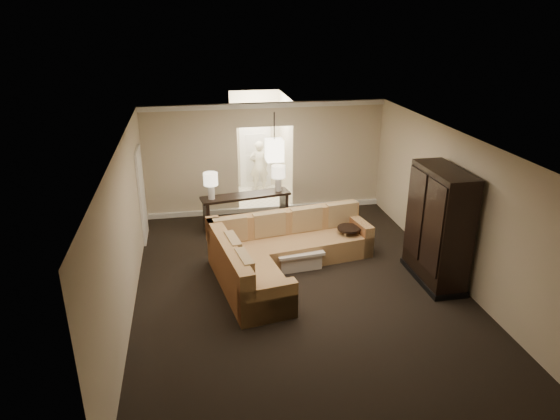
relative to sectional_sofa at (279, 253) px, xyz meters
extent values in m
plane|color=black|center=(0.25, -0.72, -0.40)|extent=(8.00, 8.00, 0.00)
cube|color=#C7B197|center=(0.25, 3.28, 1.00)|extent=(6.00, 0.04, 2.80)
cube|color=#C7B197|center=(0.25, -4.72, 1.00)|extent=(6.00, 0.04, 2.80)
cube|color=#C7B197|center=(-2.75, -0.72, 1.00)|extent=(0.04, 8.00, 2.80)
cube|color=#C7B197|center=(3.25, -0.72, 1.00)|extent=(0.04, 8.00, 2.80)
cube|color=white|center=(0.25, -0.72, 2.40)|extent=(6.00, 8.00, 0.02)
cube|color=silver|center=(0.25, 3.23, 2.33)|extent=(6.00, 0.10, 0.12)
cube|color=silver|center=(0.25, 3.23, -0.34)|extent=(6.00, 0.10, 0.12)
cube|color=white|center=(-2.72, 2.08, 0.65)|extent=(0.05, 0.90, 2.10)
cube|color=white|center=(0.25, 4.28, -0.40)|extent=(1.40, 2.00, 0.01)
cube|color=beige|center=(-0.45, 4.28, 1.00)|extent=(0.04, 2.00, 2.80)
cube|color=beige|center=(0.95, 4.28, 1.00)|extent=(0.04, 2.00, 2.80)
cube|color=beige|center=(0.25, 5.28, 1.00)|extent=(1.40, 0.04, 2.80)
cube|color=white|center=(0.25, 5.25, 0.65)|extent=(0.90, 0.05, 2.10)
cube|color=brown|center=(0.33, 0.42, -0.16)|extent=(3.43, 1.51, 0.46)
cube|color=brown|center=(-0.61, -1.02, -0.16)|extent=(1.23, 1.68, 0.46)
cube|color=brown|center=(0.27, 0.78, 0.32)|extent=(3.31, 0.79, 0.51)
cube|color=brown|center=(-1.05, -0.54, 0.32)|extent=(0.69, 2.66, 0.51)
cube|color=brown|center=(1.86, 0.67, -0.05)|extent=(0.38, 1.02, 0.68)
cube|color=brown|center=(-0.50, -1.67, -0.05)|extent=(1.02, 0.38, 0.68)
cube|color=#92724E|center=(-0.91, 0.53, 0.34)|extent=(0.70, 0.28, 0.51)
cube|color=#92724E|center=(-0.10, 0.66, 0.34)|extent=(0.70, 0.28, 0.51)
cube|color=#92724E|center=(0.72, 0.79, 0.34)|extent=(0.70, 0.28, 0.51)
cube|color=#92724E|center=(1.54, 0.93, 0.34)|extent=(0.70, 0.28, 0.51)
cube|color=#92724E|center=(-0.94, -0.40, 0.34)|extent=(0.28, 0.68, 0.51)
cube|color=#92724E|center=(-0.82, -1.17, 0.34)|extent=(0.28, 0.68, 0.51)
cube|color=beige|center=(0.38, 0.28, -0.23)|extent=(0.94, 0.94, 0.32)
cube|color=beige|center=(0.38, 0.28, -0.04)|extent=(1.04, 1.04, 0.06)
cube|color=black|center=(0.34, 0.23, -0.01)|extent=(0.06, 0.16, 0.02)
cube|color=beige|center=(0.51, 0.44, -0.01)|extent=(0.24, 0.31, 0.01)
cube|color=black|center=(-0.38, 2.31, 0.39)|extent=(2.16, 0.83, 0.06)
cube|color=black|center=(-1.33, 2.15, -0.01)|extent=(0.15, 0.44, 0.77)
cube|color=black|center=(0.56, 2.47, -0.01)|extent=(0.15, 0.44, 0.77)
cube|color=black|center=(-0.38, 2.31, -0.28)|extent=(2.06, 0.76, 0.04)
cube|color=black|center=(2.85, -0.88, 0.72)|extent=(0.61, 1.48, 2.22)
cube|color=black|center=(2.53, -1.25, 0.87)|extent=(0.03, 0.66, 1.69)
cube|color=black|center=(2.53, -0.51, 0.87)|extent=(0.03, 0.66, 1.69)
cube|color=black|center=(2.85, -0.88, -0.34)|extent=(0.66, 1.55, 0.11)
cylinder|color=black|center=(1.58, 0.48, 0.19)|extent=(0.49, 0.49, 0.04)
torus|color=silver|center=(1.58, 0.48, -0.28)|extent=(0.40, 0.40, 0.03)
cylinder|color=silver|center=(1.76, 0.45, -0.11)|extent=(0.03, 0.03, 0.58)
cylinder|color=silver|center=(1.51, 0.66, -0.11)|extent=(0.03, 0.03, 0.58)
cylinder|color=silver|center=(1.46, 0.34, -0.11)|extent=(0.03, 0.03, 0.58)
cylinder|color=silver|center=(-1.19, 2.17, 0.59)|extent=(0.15, 0.15, 0.34)
cylinder|color=beige|center=(-1.19, 2.17, 0.90)|extent=(0.33, 0.33, 0.29)
cylinder|color=silver|center=(0.42, 2.44, 0.59)|extent=(0.15, 0.15, 0.34)
cylinder|color=beige|center=(0.42, 2.44, 0.90)|extent=(0.33, 0.33, 0.29)
cylinder|color=black|center=(0.25, 1.98, 2.10)|extent=(0.02, 0.02, 0.60)
cube|color=#FFEEC6|center=(0.25, 1.98, 1.55)|extent=(0.38, 0.38, 0.48)
imported|color=#EEE6C9|center=(0.30, 4.88, 0.41)|extent=(0.62, 0.44, 1.61)
camera|label=1|loc=(-1.59, -8.69, 4.43)|focal=32.00mm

